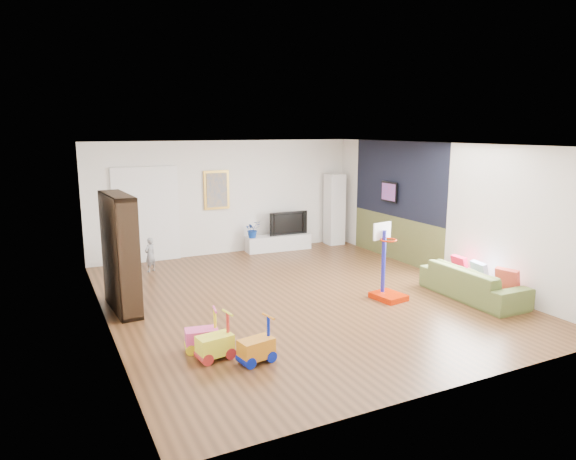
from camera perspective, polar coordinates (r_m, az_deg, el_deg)
name	(u,v)px	position (r m, az deg, el deg)	size (l,w,h in m)	color
floor	(298,296)	(9.31, 1.10, -7.39)	(6.50, 7.50, 0.00)	brown
ceiling	(298,145)	(8.83, 1.16, 9.46)	(6.50, 7.50, 0.00)	white
wall_back	(226,198)	(12.38, -6.88, 3.60)	(6.50, 0.00, 2.70)	silver
wall_front	(454,277)	(5.98, 17.92, -5.02)	(6.50, 0.00, 2.70)	white
wall_left	(102,240)	(8.04, -19.92, -1.07)	(0.00, 7.50, 2.70)	silver
wall_right	(441,210)	(10.83, 16.60, 2.14)	(0.00, 7.50, 2.70)	silver
navy_accent	(398,179)	(11.82, 12.07, 5.52)	(0.01, 3.20, 1.70)	black
olive_wainscot	(395,238)	(12.02, 11.81, -0.90)	(0.01, 3.20, 1.00)	brown
doorway	(147,216)	(11.90, -15.44, 1.51)	(1.45, 0.06, 2.10)	white
painting_back	(217,190)	(12.24, -7.94, 4.43)	(0.62, 0.06, 0.92)	gold
artwork_right	(389,192)	(11.97, 11.18, 4.17)	(0.04, 0.56, 0.46)	#7F3F8C
media_console	(278,243)	(12.75, -1.09, -1.40)	(1.63, 0.41, 0.38)	silver
tall_cabinet	(334,209)	(13.37, 5.18, 2.29)	(0.43, 0.43, 1.82)	silver
bookshelf	(120,253)	(8.83, -18.16, -2.43)	(0.35, 1.33, 1.94)	black
sofa	(473,282)	(9.72, 19.86, -5.49)	(1.97, 0.77, 0.58)	#576830
basketball_hoop	(390,262)	(9.14, 11.25, -3.51)	(0.47, 0.57, 1.36)	#B71E00
ride_on_yellow	(215,337)	(6.87, -8.16, -11.70)	(0.46, 0.28, 0.61)	yellow
ride_on_orange	(256,341)	(6.73, -3.56, -12.17)	(0.45, 0.28, 0.59)	orange
ride_on_pink	(201,331)	(7.14, -9.59, -10.95)	(0.44, 0.27, 0.58)	#F1449A
child	(150,255)	(11.18, -15.08, -2.67)	(0.27, 0.18, 0.73)	gray
tv	(287,223)	(12.79, -0.12, 0.84)	(1.00, 0.13, 0.58)	black
vase_plant	(253,229)	(12.39, -3.96, 0.08)	(0.37, 0.32, 0.41)	navy
pillow_left	(507,280)	(9.49, 23.19, -5.09)	(0.10, 0.39, 0.39)	#C33A2D
pillow_center	(480,272)	(9.79, 20.53, -4.40)	(0.10, 0.37, 0.37)	white
pillow_right	(460,265)	(10.17, 18.54, -3.70)	(0.09, 0.35, 0.35)	red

